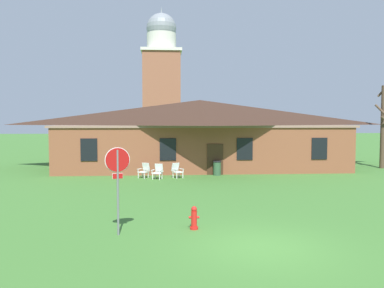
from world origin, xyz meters
TOP-DOWN VIEW (x-y plane):
  - ground_plane at (0.00, 0.00)m, footprint 200.00×200.00m
  - brick_building at (0.00, 20.06)m, footprint 21.78×10.40m
  - dome_tower at (-3.24, 40.33)m, footprint 5.18×5.18m
  - stop_sign at (-4.31, 1.50)m, footprint 0.77×0.28m
  - lawn_chair_by_porch at (-4.14, 14.00)m, footprint 0.83×0.86m
  - lawn_chair_near_door at (-3.26, 13.44)m, footprint 0.76×0.81m
  - lawn_chair_left_end at (-2.06, 13.84)m, footprint 0.83×0.86m
  - bare_tree_beside_building at (14.00, 17.80)m, footprint 1.22×1.22m
  - fire_hydrant at (-1.83, 2.00)m, footprint 0.36×0.28m
  - trash_bin at (0.69, 14.77)m, footprint 0.56×0.56m

SIDE VIEW (x-z plane):
  - ground_plane at x=0.00m, z-range 0.00..0.00m
  - fire_hydrant at x=-1.83m, z-range -0.02..0.77m
  - trash_bin at x=0.69m, z-range 0.01..0.99m
  - lawn_chair_by_porch at x=-4.14m, z-range 0.02..0.98m
  - lawn_chair_near_door at x=-3.26m, z-range 0.02..0.98m
  - lawn_chair_left_end at x=-2.06m, z-range 0.02..0.98m
  - stop_sign at x=-4.31m, z-range 0.60..3.44m
  - brick_building at x=0.00m, z-range 0.05..5.39m
  - bare_tree_beside_building at x=14.00m, z-range 0.09..6.59m
  - dome_tower at x=-3.24m, z-range -0.82..17.73m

